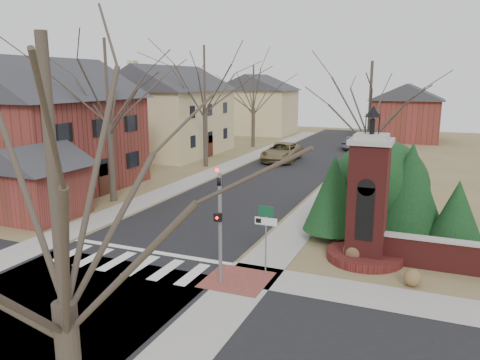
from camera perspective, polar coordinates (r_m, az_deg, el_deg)
The scene contains 29 objects.
ground at distance 19.67m, azimuth -14.79°, elevation -10.63°, with size 120.00×120.00×0.00m, color brown.
main_street at distance 38.73m, azimuth 5.12°, elevation 0.97°, with size 8.00×70.00×0.01m, color black.
cross_street at distance 17.61m, azimuth -20.83°, elevation -13.83°, with size 120.00×8.00×0.01m, color black.
crosswalk_zone at distance 20.26m, azimuth -13.41°, elevation -9.85°, with size 8.00×2.20×0.02m, color silver.
stop_bar at distance 21.40m, azimuth -11.05°, elevation -8.53°, with size 8.00×0.35×0.02m, color silver.
sidewalk_right_main at distance 37.55m, azimuth 12.72°, elevation 0.37°, with size 2.00×60.00×0.02m, color gray.
sidewalk_left at distance 40.55m, azimuth -1.90°, elevation 1.53°, with size 2.00×60.00×0.02m, color gray.
curb_apron at distance 18.21m, azimuth -0.38°, elevation -12.08°, with size 2.40×2.40×0.02m, color brown.
traffic_signal_pole at distance 17.13m, azimuth -2.49°, elevation -4.47°, with size 0.28×0.41×4.50m.
sign_post at distance 18.11m, azimuth 3.16°, elevation -5.66°, with size 0.90×0.07×2.75m.
brick_gate_monument at distance 20.14m, azimuth 15.25°, elevation -3.60°, with size 3.20×3.20×6.47m.
house_brick_left at distance 34.44m, azimuth -22.59°, elevation 6.53°, with size 9.80×11.80×9.42m.
house_stucco_left at distance 48.23m, azimuth -8.58°, elevation 8.59°, with size 9.80×12.80×9.28m.
garage_left at distance 27.77m, azimuth -23.55°, elevation 0.24°, with size 4.80×4.80×4.29m.
house_distant_left at distance 66.58m, azimuth 1.99°, elevation 9.36°, with size 10.80×8.80×8.53m.
house_distant_right at distance 62.50m, azimuth 19.60°, elevation 7.94°, with size 8.80×8.80×7.30m.
evergreen_near at distance 22.30m, azimuth 11.36°, elevation -1.54°, with size 2.80×2.80×4.10m.
evergreen_mid at distance 23.04m, azimuth 20.05°, elevation -0.84°, with size 3.40×3.40×4.70m.
evergreen_far at distance 22.25m, azimuth 24.94°, elevation -3.55°, with size 2.40×2.40×3.30m.
evergreen_mass at distance 24.44m, azimuth 16.66°, elevation -0.37°, with size 4.80×4.80×4.80m, color black.
bare_tree_0 at distance 29.60m, azimuth -15.99°, elevation 12.11°, with size 8.05×8.05×11.15m.
bare_tree_1 at distance 40.63m, azimuth -4.36°, elevation 12.89°, with size 8.40×8.40×11.64m.
bare_tree_2 at distance 52.75m, azimuth 1.65°, elevation 11.65°, with size 7.35×7.35×10.19m.
bare_tree_3 at distance 30.54m, azimuth 15.64°, elevation 10.22°, with size 7.00×7.00×9.70m.
bare_tree_4 at distance 7.54m, azimuth -22.01°, elevation 2.64°, with size 6.65×6.65×9.21m.
pickup_truck at distance 43.92m, azimuth 5.11°, elevation 3.42°, with size 2.83×6.15×1.71m, color olive.
distant_car at distance 52.54m, azimuth 13.70°, elevation 4.39°, with size 1.48×4.24×1.40m, color #313338.
dry_shrub_left at distance 20.34m, azimuth 13.71°, elevation -8.43°, with size 0.91×0.91×0.91m, color brown.
dry_shrub_right at distance 18.73m, azimuth 20.31°, elevation -11.11°, with size 0.66×0.66×0.66m, color brown.
Camera 1 is at (11.24, -14.30, 7.49)m, focal length 35.00 mm.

